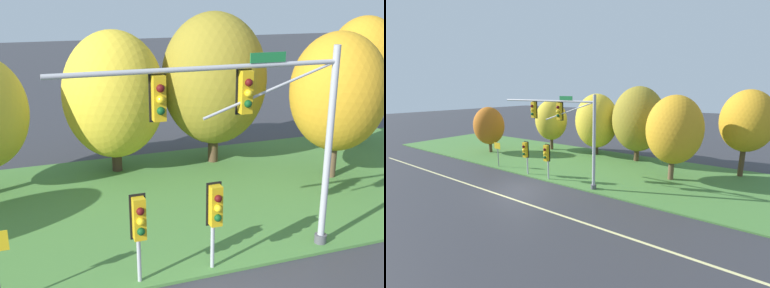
{
  "view_description": "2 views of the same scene",
  "coord_description": "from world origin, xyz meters",
  "views": [
    {
      "loc": [
        -4.55,
        -9.01,
        8.05
      ],
      "look_at": [
        0.08,
        3.99,
        3.71
      ],
      "focal_mm": 45.0,
      "sensor_mm": 36.0,
      "label": 1
    },
    {
      "loc": [
        12.9,
        -11.64,
        6.8
      ],
      "look_at": [
        1.9,
        4.65,
        2.76
      ],
      "focal_mm": 24.0,
      "sensor_mm": 36.0,
      "label": 2
    }
  ],
  "objects": [
    {
      "name": "tree_behind_signpost",
      "position": [
        -0.74,
        12.12,
        3.69
      ],
      "size": [
        4.59,
        4.59,
        6.47
      ],
      "color": "#423021",
      "rests_on": "grass_verge"
    },
    {
      "name": "tree_right_far",
      "position": [
        12.68,
        12.07,
        4.53
      ],
      "size": [
        3.87,
        3.87,
        6.87
      ],
      "color": "#4C3823",
      "rests_on": "grass_verge"
    },
    {
      "name": "grass_verge",
      "position": [
        0.0,
        8.25,
        0.05
      ],
      "size": [
        48.0,
        11.5,
        0.1
      ],
      "primitive_type": "cube",
      "color": "#477A38",
      "rests_on": "ground"
    },
    {
      "name": "traffic_signal_mast",
      "position": [
        1.84,
        3.04,
        4.56
      ],
      "size": [
        8.61,
        0.49,
        6.5
      ],
      "color": "#9EA0A5",
      "rests_on": "grass_verge"
    },
    {
      "name": "tree_mid_verge",
      "position": [
        3.98,
        11.84,
        4.19
      ],
      "size": [
        4.95,
        4.95,
        7.19
      ],
      "color": "#4C3823",
      "rests_on": "grass_verge"
    },
    {
      "name": "pedestrian_signal_further_along",
      "position": [
        0.33,
        2.69,
        2.07
      ],
      "size": [
        0.46,
        0.55,
        2.78
      ],
      "color": "#9EA0A5",
      "rests_on": "grass_verge"
    },
    {
      "name": "pedestrian_signal_near_kerb",
      "position": [
        -1.92,
        2.7,
        2.03
      ],
      "size": [
        0.46,
        0.55,
        2.74
      ],
      "color": "#9EA0A5",
      "rests_on": "grass_verge"
    },
    {
      "name": "tree_tall_centre",
      "position": [
        8.23,
        8.11,
        3.97
      ],
      "size": [
        4.14,
        4.14,
        6.47
      ],
      "color": "brown",
      "rests_on": "grass_verge"
    }
  ]
}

